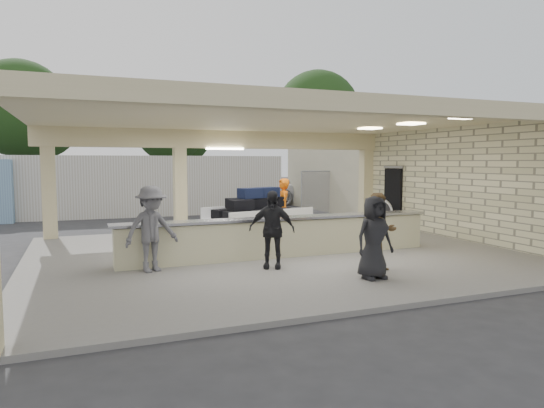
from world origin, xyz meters
name	(u,v)px	position (x,y,z in m)	size (l,w,h in m)	color
ground	(275,256)	(0.00, 0.00, 0.00)	(120.00, 120.00, 0.00)	#2B2B2D
pavilion	(273,202)	(0.21, 0.66, 1.35)	(12.01, 10.00, 3.55)	slate
baggage_counter	(282,237)	(0.00, -0.50, 0.59)	(8.20, 0.58, 0.98)	#BFB98E
luggage_cart	(256,214)	(0.02, 1.50, 0.96)	(3.04, 2.25, 1.60)	white
drum_fan	(379,212)	(5.14, 2.92, 0.67)	(0.95, 0.85, 1.07)	white
baggage_handler	(283,209)	(1.05, 1.96, 1.02)	(0.67, 0.37, 1.84)	#D75C0B
passenger_a	(379,232)	(1.28, -2.79, 0.94)	(0.82, 0.36, 1.68)	brown
passenger_b	(272,229)	(-0.74, -1.65, 0.96)	(1.01, 0.37, 1.72)	black
passenger_c	(151,229)	(-3.25, -1.03, 1.02)	(1.19, 0.42, 1.84)	#545459
passenger_d	(374,238)	(0.79, -3.32, 0.93)	(0.81, 0.33, 1.66)	black
car_white_a	(314,190)	(8.19, 13.98, 0.76)	(2.53, 5.34, 1.53)	white
car_white_b	(403,192)	(13.43, 12.52, 0.65)	(1.53, 4.10, 1.29)	white
car_dark	(263,190)	(5.67, 15.90, 0.73)	(1.55, 4.40, 1.47)	black
container_white	(146,185)	(-1.75, 11.54, 1.35)	(12.50, 2.50, 2.71)	silver
fence	(407,189)	(11.00, 9.00, 1.05)	(12.06, 0.06, 2.03)	gray
tree_left	(26,113)	(-7.68, 24.16, 5.59)	(6.60, 6.30, 9.00)	#382619
tree_mid	(175,129)	(2.32, 26.16, 4.96)	(6.00, 5.60, 8.00)	#382619
tree_right	(320,117)	(14.32, 25.16, 6.21)	(7.20, 7.00, 10.00)	#382619
adjacent_building	(372,178)	(9.50, 10.00, 1.60)	(6.00, 8.00, 3.20)	#BEB697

